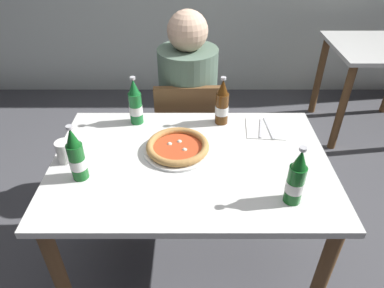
{
  "coord_description": "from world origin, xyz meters",
  "views": [
    {
      "loc": [
        0.01,
        -1.18,
        1.69
      ],
      "look_at": [
        0.0,
        0.05,
        0.8
      ],
      "focal_mm": 32.49,
      "sensor_mm": 36.0,
      "label": 1
    }
  ],
  "objects_px": {
    "chair_behind_table": "(190,133)",
    "pizza_margherita_near": "(179,147)",
    "dining_table_background": "(381,65)",
    "beer_bottle_extra": "(297,180)",
    "napkin_with_cutlery": "(266,129)",
    "beer_bottle_center": "(78,156)",
    "beer_bottle_right": "(223,104)",
    "beer_bottle_left": "(137,104)",
    "diner_seated": "(189,115)",
    "paper_cup": "(67,151)",
    "dining_table_main": "(192,180)"
  },
  "relations": [
    {
      "from": "beer_bottle_right",
      "to": "beer_bottle_extra",
      "type": "xyz_separation_m",
      "value": [
        0.23,
        -0.55,
        0.0
      ]
    },
    {
      "from": "chair_behind_table",
      "to": "pizza_margherita_near",
      "type": "relative_size",
      "value": 2.8
    },
    {
      "from": "dining_table_main",
      "to": "beer_bottle_center",
      "type": "xyz_separation_m",
      "value": [
        -0.45,
        -0.11,
        0.22
      ]
    },
    {
      "from": "dining_table_background",
      "to": "beer_bottle_left",
      "type": "xyz_separation_m",
      "value": [
        -1.76,
        -1.1,
        0.26
      ]
    },
    {
      "from": "chair_behind_table",
      "to": "napkin_with_cutlery",
      "type": "xyz_separation_m",
      "value": [
        0.38,
        -0.36,
        0.27
      ]
    },
    {
      "from": "pizza_margherita_near",
      "to": "beer_bottle_center",
      "type": "relative_size",
      "value": 1.23
    },
    {
      "from": "dining_table_background",
      "to": "beer_bottle_center",
      "type": "height_order",
      "value": "beer_bottle_center"
    },
    {
      "from": "beer_bottle_extra",
      "to": "napkin_with_cutlery",
      "type": "xyz_separation_m",
      "value": [
        -0.02,
        0.49,
        -0.1
      ]
    },
    {
      "from": "diner_seated",
      "to": "dining_table_background",
      "type": "relative_size",
      "value": 1.51
    },
    {
      "from": "napkin_with_cutlery",
      "to": "beer_bottle_center",
      "type": "bearing_deg",
      "value": -156.35
    },
    {
      "from": "dining_table_main",
      "to": "beer_bottle_center",
      "type": "height_order",
      "value": "beer_bottle_center"
    },
    {
      "from": "beer_bottle_center",
      "to": "beer_bottle_extra",
      "type": "bearing_deg",
      "value": -9.18
    },
    {
      "from": "beer_bottle_center",
      "to": "chair_behind_table",
      "type": "bearing_deg",
      "value": 59.11
    },
    {
      "from": "diner_seated",
      "to": "paper_cup",
      "type": "xyz_separation_m",
      "value": [
        -0.52,
        -0.66,
        0.21
      ]
    },
    {
      "from": "pizza_margherita_near",
      "to": "beer_bottle_extra",
      "type": "height_order",
      "value": "beer_bottle_extra"
    },
    {
      "from": "dining_table_main",
      "to": "napkin_with_cutlery",
      "type": "bearing_deg",
      "value": 33.96
    },
    {
      "from": "diner_seated",
      "to": "beer_bottle_extra",
      "type": "xyz_separation_m",
      "value": [
        0.4,
        -0.9,
        0.27
      ]
    },
    {
      "from": "dining_table_background",
      "to": "beer_bottle_extra",
      "type": "distance_m",
      "value": 2.01
    },
    {
      "from": "beer_bottle_left",
      "to": "chair_behind_table",
      "type": "bearing_deg",
      "value": 49.46
    },
    {
      "from": "dining_table_background",
      "to": "pizza_margherita_near",
      "type": "height_order",
      "value": "pizza_margherita_near"
    },
    {
      "from": "beer_bottle_left",
      "to": "napkin_with_cutlery",
      "type": "height_order",
      "value": "beer_bottle_left"
    },
    {
      "from": "diner_seated",
      "to": "beer_bottle_extra",
      "type": "distance_m",
      "value": 1.02
    },
    {
      "from": "dining_table_background",
      "to": "beer_bottle_center",
      "type": "bearing_deg",
      "value": -141.84
    },
    {
      "from": "chair_behind_table",
      "to": "paper_cup",
      "type": "xyz_separation_m",
      "value": [
        -0.52,
        -0.61,
        0.32
      ]
    },
    {
      "from": "diner_seated",
      "to": "beer_bottle_center",
      "type": "relative_size",
      "value": 4.89
    },
    {
      "from": "beer_bottle_right",
      "to": "paper_cup",
      "type": "bearing_deg",
      "value": -156.04
    },
    {
      "from": "beer_bottle_right",
      "to": "beer_bottle_left",
      "type": "bearing_deg",
      "value": 179.63
    },
    {
      "from": "chair_behind_table",
      "to": "beer_bottle_right",
      "type": "bearing_deg",
      "value": 117.24
    },
    {
      "from": "pizza_margherita_near",
      "to": "paper_cup",
      "type": "xyz_separation_m",
      "value": [
        -0.48,
        -0.06,
        0.03
      ]
    },
    {
      "from": "dining_table_background",
      "to": "beer_bottle_center",
      "type": "relative_size",
      "value": 3.24
    },
    {
      "from": "dining_table_main",
      "to": "chair_behind_table",
      "type": "xyz_separation_m",
      "value": [
        -0.02,
        0.61,
        -0.15
      ]
    },
    {
      "from": "beer_bottle_right",
      "to": "napkin_with_cutlery",
      "type": "height_order",
      "value": "beer_bottle_right"
    },
    {
      "from": "beer_bottle_center",
      "to": "dining_table_main",
      "type": "bearing_deg",
      "value": 13.83
    },
    {
      "from": "beer_bottle_left",
      "to": "pizza_margherita_near",
      "type": "bearing_deg",
      "value": -48.94
    },
    {
      "from": "beer_bottle_left",
      "to": "dining_table_main",
      "type": "bearing_deg",
      "value": -48.79
    },
    {
      "from": "beer_bottle_left",
      "to": "napkin_with_cutlery",
      "type": "relative_size",
      "value": 1.27
    },
    {
      "from": "diner_seated",
      "to": "pizza_margherita_near",
      "type": "height_order",
      "value": "diner_seated"
    },
    {
      "from": "pizza_margherita_near",
      "to": "beer_bottle_extra",
      "type": "bearing_deg",
      "value": -35.21
    },
    {
      "from": "diner_seated",
      "to": "beer_bottle_center",
      "type": "bearing_deg",
      "value": -119.08
    },
    {
      "from": "beer_bottle_left",
      "to": "paper_cup",
      "type": "height_order",
      "value": "beer_bottle_left"
    },
    {
      "from": "beer_bottle_extra",
      "to": "napkin_with_cutlery",
      "type": "bearing_deg",
      "value": 91.83
    },
    {
      "from": "beer_bottle_extra",
      "to": "paper_cup",
      "type": "bearing_deg",
      "value": 164.97
    },
    {
      "from": "pizza_margherita_near",
      "to": "beer_bottle_left",
      "type": "relative_size",
      "value": 1.23
    },
    {
      "from": "diner_seated",
      "to": "beer_bottle_extra",
      "type": "relative_size",
      "value": 4.89
    },
    {
      "from": "pizza_margherita_near",
      "to": "beer_bottle_center",
      "type": "bearing_deg",
      "value": -155.67
    },
    {
      "from": "beer_bottle_center",
      "to": "beer_bottle_extra",
      "type": "relative_size",
      "value": 1.0
    },
    {
      "from": "dining_table_background",
      "to": "paper_cup",
      "type": "relative_size",
      "value": 8.42
    },
    {
      "from": "dining_table_background",
      "to": "pizza_margherita_near",
      "type": "xyz_separation_m",
      "value": [
        -1.54,
        -1.34,
        0.18
      ]
    },
    {
      "from": "beer_bottle_center",
      "to": "beer_bottle_left",
      "type": "bearing_deg",
      "value": 67.45
    },
    {
      "from": "beer_bottle_extra",
      "to": "paper_cup",
      "type": "xyz_separation_m",
      "value": [
        -0.91,
        0.25,
        -0.06
      ]
    }
  ]
}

